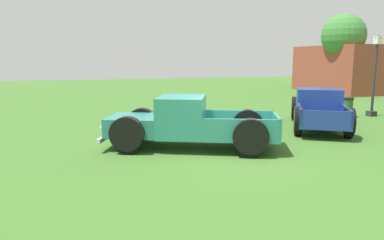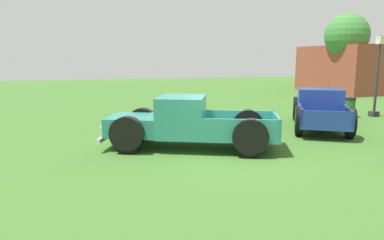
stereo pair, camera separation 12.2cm
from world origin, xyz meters
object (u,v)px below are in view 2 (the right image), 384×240
at_px(lamp_post_near, 377,74).
at_px(pickup_truck_behind_right, 319,109).
at_px(oak_tree_west, 347,36).
at_px(pickup_truck_foreground, 180,124).
at_px(trash_can, 349,107).

bearing_deg(lamp_post_near, pickup_truck_behind_right, -70.96).
xyz_separation_m(pickup_truck_behind_right, oak_tree_west, (-11.09, 10.31, 3.77)).
bearing_deg(pickup_truck_behind_right, lamp_post_near, 109.04).
relative_size(pickup_truck_foreground, lamp_post_near, 1.45).
relative_size(pickup_truck_foreground, oak_tree_west, 0.91).
height_order(trash_can, oak_tree_west, oak_tree_west).
relative_size(pickup_truck_behind_right, lamp_post_near, 1.37).
bearing_deg(trash_can, oak_tree_west, 141.80).
bearing_deg(pickup_truck_behind_right, pickup_truck_foreground, -74.40).
relative_size(pickup_truck_foreground, pickup_truck_behind_right, 1.06).
distance_m(trash_can, oak_tree_west, 12.69).
bearing_deg(trash_can, lamp_post_near, 82.24).
bearing_deg(lamp_post_near, oak_tree_west, 147.66).
xyz_separation_m(pickup_truck_foreground, pickup_truck_behind_right, (-1.79, 6.42, -0.03)).
xyz_separation_m(pickup_truck_behind_right, trash_can, (-1.63, 2.87, -0.27)).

